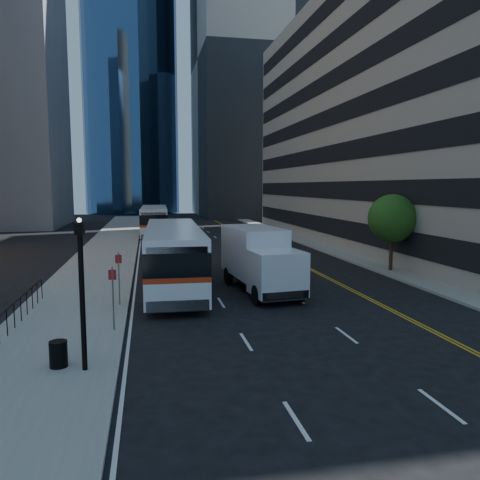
{
  "coord_description": "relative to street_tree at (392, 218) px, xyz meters",
  "views": [
    {
      "loc": [
        -7.0,
        -20.52,
        5.77
      ],
      "look_at": [
        -1.99,
        4.77,
        2.8
      ],
      "focal_mm": 35.0,
      "sensor_mm": 36.0,
      "label": 1
    }
  ],
  "objects": [
    {
      "name": "ground",
      "position": [
        -9.0,
        -8.0,
        -3.64
      ],
      "size": [
        160.0,
        160.0,
        0.0
      ],
      "primitive_type": "plane",
      "color": "black",
      "rests_on": "ground"
    },
    {
      "name": "sidewalk_west",
      "position": [
        -19.5,
        17.0,
        -3.57
      ],
      "size": [
        5.0,
        90.0,
        0.15
      ],
      "primitive_type": "cube",
      "color": "gray",
      "rests_on": "ground"
    },
    {
      "name": "sidewalk_east",
      "position": [
        -0.0,
        17.0,
        -3.57
      ],
      "size": [
        2.0,
        90.0,
        0.15
      ],
      "primitive_type": "cube",
      "color": "gray",
      "rests_on": "ground"
    },
    {
      "name": "parking_garage",
      "position": [
        16.0,
        15.0,
        8.86
      ],
      "size": [
        30.0,
        50.0,
        25.0
      ],
      "primitive_type": "cube",
      "color": "#9E9384",
      "rests_on": "ground"
    },
    {
      "name": "office_tower_north",
      "position": [
        9.0,
        64.0,
        26.36
      ],
      "size": [
        30.0,
        28.0,
        60.0
      ],
      "primitive_type": "cube",
      "color": "gray",
      "rests_on": "ground"
    },
    {
      "name": "glass_tower",
      "position": [
        -19.0,
        77.0,
        36.36
      ],
      "size": [
        20.0,
        20.0,
        80.0
      ],
      "primitive_type": "cylinder",
      "color": "navy",
      "rests_on": "ground"
    },
    {
      "name": "street_tree",
      "position": [
        0.0,
        0.0,
        0.0
      ],
      "size": [
        3.2,
        3.2,
        5.1
      ],
      "color": "#332114",
      "rests_on": "sidewalk_east"
    },
    {
      "name": "lamp_post",
      "position": [
        -18.0,
        -14.0,
        -0.92
      ],
      "size": [
        0.28,
        0.28,
        4.56
      ],
      "color": "black",
      "rests_on": "sidewalk_west"
    },
    {
      "name": "bus_front",
      "position": [
        -14.62,
        -1.94,
        -1.74
      ],
      "size": [
        3.31,
        13.59,
        3.49
      ],
      "rotation": [
        0.0,
        0.0,
        -0.03
      ],
      "color": "white",
      "rests_on": "ground"
    },
    {
      "name": "bus_rear",
      "position": [
        -15.27,
        26.5,
        -1.79
      ],
      "size": [
        3.16,
        13.17,
        3.38
      ],
      "rotation": [
        0.0,
        0.0,
        -0.02
      ],
      "color": "silver",
      "rests_on": "ground"
    },
    {
      "name": "box_truck",
      "position": [
        -10.03,
        -3.9,
        -1.81
      ],
      "size": [
        3.24,
        7.47,
        3.47
      ],
      "rotation": [
        0.0,
        0.0,
        0.11
      ],
      "color": "silver",
      "rests_on": "ground"
    },
    {
      "name": "trash_can",
      "position": [
        -18.83,
        -13.6,
        -3.08
      ],
      "size": [
        0.65,
        0.65,
        0.82
      ],
      "primitive_type": "cylinder",
      "rotation": [
        0.0,
        0.0,
        0.21
      ],
      "color": "black",
      "rests_on": "sidewalk_west"
    }
  ]
}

